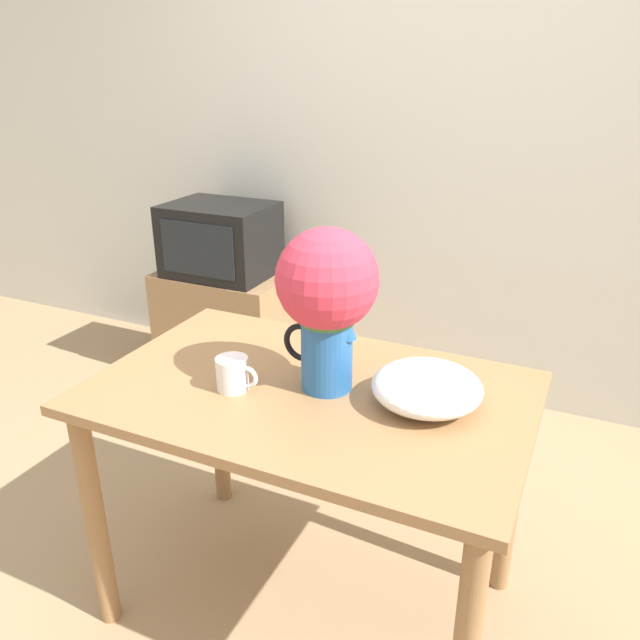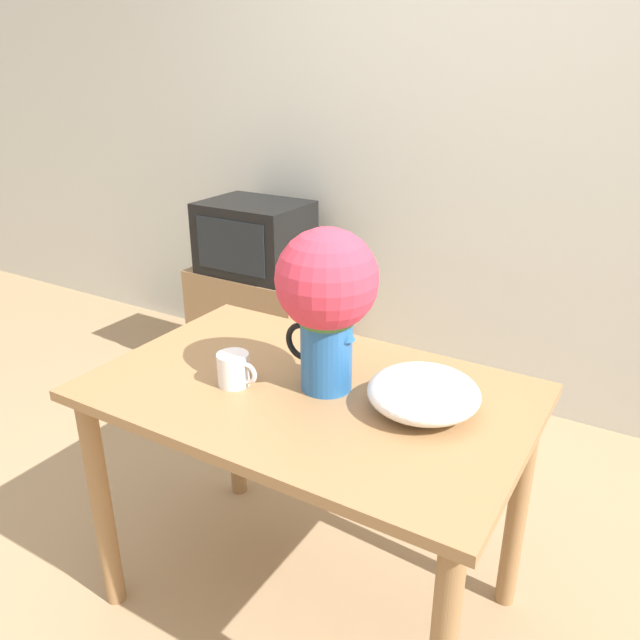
{
  "view_description": "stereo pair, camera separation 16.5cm",
  "coord_description": "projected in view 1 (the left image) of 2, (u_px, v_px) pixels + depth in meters",
  "views": [
    {
      "loc": [
        0.74,
        -1.2,
        1.61
      ],
      "look_at": [
        0.1,
        0.18,
        0.97
      ],
      "focal_mm": 35.0,
      "sensor_mm": 36.0,
      "label": 1
    },
    {
      "loc": [
        0.88,
        -1.12,
        1.61
      ],
      "look_at": [
        0.1,
        0.18,
        0.97
      ],
      "focal_mm": 35.0,
      "sensor_mm": 36.0,
      "label": 2
    }
  ],
  "objects": [
    {
      "name": "tv_stand",
      "position": [
        226.0,
        325.0,
        3.34
      ],
      "size": [
        0.68,
        0.42,
        0.58
      ],
      "color": "#8E6B47",
      "rests_on": "ground_plane"
    },
    {
      "name": "flower_vase",
      "position": [
        327.0,
        294.0,
        1.61
      ],
      "size": [
        0.27,
        0.27,
        0.45
      ],
      "color": "#235B9E",
      "rests_on": "table"
    },
    {
      "name": "table",
      "position": [
        309.0,
        427.0,
        1.76
      ],
      "size": [
        1.19,
        0.76,
        0.77
      ],
      "color": "olive",
      "rests_on": "ground_plane"
    },
    {
      "name": "coffee_mug",
      "position": [
        233.0,
        374.0,
        1.69
      ],
      "size": [
        0.12,
        0.09,
        0.09
      ],
      "color": "white",
      "rests_on": "table"
    },
    {
      "name": "white_bowl",
      "position": [
        427.0,
        387.0,
        1.61
      ],
      "size": [
        0.29,
        0.29,
        0.1
      ],
      "color": "white",
      "rests_on": "table"
    },
    {
      "name": "tv_set",
      "position": [
        220.0,
        240.0,
        3.16
      ],
      "size": [
        0.52,
        0.41,
        0.36
      ],
      "color": "black",
      "rests_on": "tv_stand"
    },
    {
      "name": "wall_back",
      "position": [
        443.0,
        132.0,
        2.87
      ],
      "size": [
        8.0,
        0.05,
        2.6
      ],
      "color": "silver",
      "rests_on": "ground_plane"
    },
    {
      "name": "ground_plane",
      "position": [
        266.0,
        627.0,
        1.91
      ],
      "size": [
        12.0,
        12.0,
        0.0
      ],
      "primitive_type": "plane",
      "color": "#9E7F5B"
    }
  ]
}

